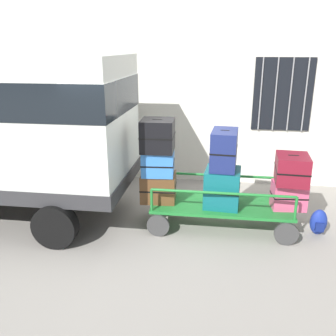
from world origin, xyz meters
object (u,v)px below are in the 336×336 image
object	(u,v)px
suitcase_midleft_bottom	(222,187)
suitcase_center_middle	(292,169)
suitcase_left_middle	(158,163)
backpack	(319,222)
luggage_cart	(221,208)
suitcase_left_bottom	(159,187)
suitcase_center_bottom	(289,195)
suitcase_midleft_middle	(224,150)
suitcase_left_top	(158,135)

from	to	relation	value
suitcase_midleft_bottom	suitcase_center_middle	xyz separation A→B (m)	(1.08, 0.01, 0.37)
suitcase_center_middle	suitcase_midleft_bottom	bearing A→B (deg)	-179.53
suitcase_left_middle	backpack	xyz separation A→B (m)	(2.67, -0.06, -0.89)
suitcase_left_middle	suitcase_center_middle	distance (m)	2.17
luggage_cart	backpack	xyz separation A→B (m)	(1.59, -0.05, -0.13)
suitcase_left_bottom	suitcase_center_bottom	xyz separation A→B (m)	(2.17, -0.03, -0.01)
suitcase_left_middle	suitcase_midleft_bottom	bearing A→B (deg)	-2.17
backpack	suitcase_center_bottom	bearing A→B (deg)	174.80
suitcase_left_middle	suitcase_midleft_middle	bearing A→B (deg)	1.42
backpack	luggage_cart	bearing A→B (deg)	178.18
suitcase_left_bottom	backpack	bearing A→B (deg)	-1.69
luggage_cart	suitcase_left_top	bearing A→B (deg)	-179.03
suitcase_left_middle	suitcase_midleft_bottom	size ratio (longest dim) A/B	0.88
luggage_cart	backpack	distance (m)	1.60
suitcase_left_top	suitcase_midleft_bottom	distance (m)	1.37
suitcase_midleft_middle	backpack	size ratio (longest dim) A/B	1.60
luggage_cart	suitcase_midleft_middle	distance (m)	1.02
suitcase_left_bottom	suitcase_left_top	bearing A→B (deg)	-90.00
suitcase_left_bottom	suitcase_midleft_middle	size ratio (longest dim) A/B	0.88
suitcase_center_middle	suitcase_midleft_middle	bearing A→B (deg)	176.89
luggage_cart	suitcase_midleft_middle	xyz separation A→B (m)	(0.00, 0.04, 1.02)
suitcase_midleft_middle	backpack	xyz separation A→B (m)	(1.59, -0.09, -1.15)
suitcase_left_middle	suitcase_center_middle	xyz separation A→B (m)	(2.17, -0.03, -0.00)
suitcase_left_middle	suitcase_center_middle	size ratio (longest dim) A/B	0.89
suitcase_left_top	suitcase_midleft_middle	world-z (taller)	suitcase_left_top
suitcase_left_middle	suitcase_left_top	xyz separation A→B (m)	(0.00, -0.03, 0.47)
suitcase_center_bottom	suitcase_left_middle	bearing A→B (deg)	179.61
suitcase_center_bottom	suitcase_midleft_bottom	bearing A→B (deg)	-178.60
suitcase_center_bottom	backpack	xyz separation A→B (m)	(0.51, -0.05, -0.43)
suitcase_midleft_middle	suitcase_left_middle	bearing A→B (deg)	-178.58
suitcase_left_top	backpack	xyz separation A→B (m)	(2.67, -0.03, -1.36)
suitcase_left_bottom	suitcase_left_middle	bearing A→B (deg)	-90.00
suitcase_midleft_bottom	suitcase_center_bottom	distance (m)	1.09
suitcase_left_middle	suitcase_center_bottom	xyz separation A→B (m)	(2.17, -0.01, -0.46)
suitcase_left_middle	suitcase_left_bottom	bearing A→B (deg)	90.00
suitcase_left_middle	luggage_cart	bearing A→B (deg)	-0.54
suitcase_left_top	suitcase_center_middle	world-z (taller)	suitcase_left_top
suitcase_left_top	suitcase_center_middle	distance (m)	2.22
suitcase_center_bottom	suitcase_center_middle	bearing A→B (deg)	-90.00
suitcase_center_bottom	suitcase_left_bottom	bearing A→B (deg)	179.14
suitcase_left_middle	backpack	distance (m)	2.82
suitcase_left_top	suitcase_center_middle	bearing A→B (deg)	-0.09
backpack	suitcase_midleft_middle	bearing A→B (deg)	176.84
suitcase_left_top	backpack	bearing A→B (deg)	-0.69
suitcase_midleft_bottom	suitcase_center_middle	distance (m)	1.14
luggage_cart	suitcase_center_middle	distance (m)	1.32
suitcase_midleft_bottom	suitcase_midleft_middle	size ratio (longest dim) A/B	0.92
suitcase_center_bottom	suitcase_center_middle	world-z (taller)	suitcase_center_middle
backpack	suitcase_left_bottom	bearing A→B (deg)	178.31
suitcase_left_bottom	backpack	world-z (taller)	suitcase_left_bottom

